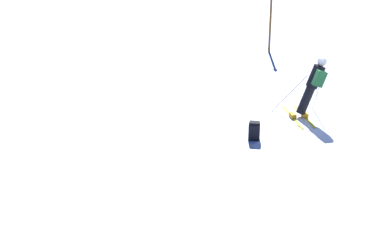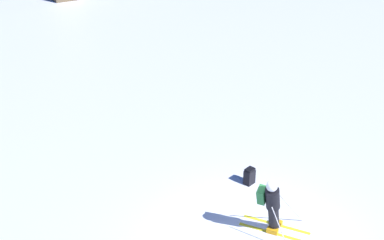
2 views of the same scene
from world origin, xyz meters
TOP-DOWN VIEW (x-y plane):
  - ground_plane at (0.00, 0.00)m, footprint 300.00×300.00m
  - skier at (0.43, -0.17)m, footprint 1.57×1.70m
  - spare_backpack at (1.42, 1.99)m, footprint 0.35×0.29m

SIDE VIEW (x-z plane):
  - ground_plane at x=0.00m, z-range 0.00..0.00m
  - spare_backpack at x=1.42m, z-range -0.01..0.49m
  - skier at x=0.43m, z-range 0.09..1.91m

